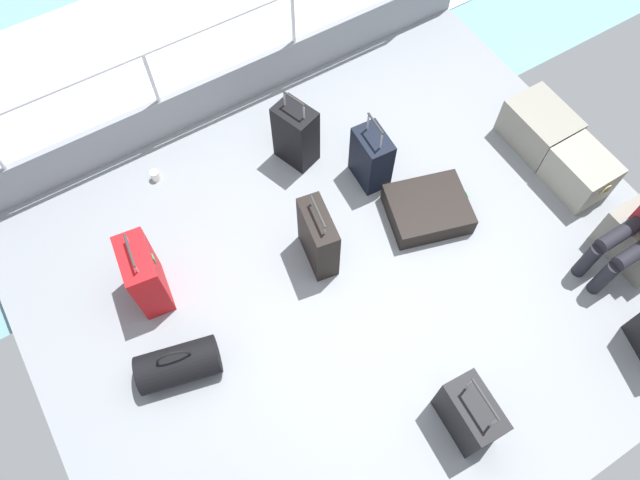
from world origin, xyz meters
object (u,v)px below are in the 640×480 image
object	(u,v)px
suitcase_3	(145,275)
suitcase_4	(318,238)
cargo_crate_0	(539,127)
duffel_bag	(178,365)
suitcase_1	(428,209)
cargo_crate_1	(580,173)
suitcase_5	(469,414)
paper_cup	(155,175)
suitcase_7	(371,158)
suitcase_0	(296,135)

from	to	relation	value
suitcase_3	suitcase_4	size ratio (longest dim) A/B	1.03
cargo_crate_0	duffel_bag	size ratio (longest dim) A/B	0.97
cargo_crate_0	suitcase_1	bearing A→B (deg)	-84.12
suitcase_3	duffel_bag	world-z (taller)	suitcase_3
cargo_crate_1	suitcase_5	world-z (taller)	suitcase_5
cargo_crate_0	suitcase_1	size ratio (longest dim) A/B	0.80
suitcase_5	suitcase_4	bearing A→B (deg)	-173.79
cargo_crate_0	suitcase_4	bearing A→B (deg)	-90.51
suitcase_5	paper_cup	bearing A→B (deg)	-161.81
cargo_crate_0	suitcase_7	distance (m)	1.61
suitcase_3	paper_cup	world-z (taller)	suitcase_3
duffel_bag	cargo_crate_1	bearing A→B (deg)	85.49
suitcase_5	suitcase_7	distance (m)	2.26
suitcase_0	suitcase_5	xyz separation A→B (m)	(2.71, -0.18, -0.06)
cargo_crate_0	suitcase_3	bearing A→B (deg)	-96.80
suitcase_1	suitcase_5	xyz separation A→B (m)	(1.57, -0.82, 0.15)
suitcase_4	paper_cup	bearing A→B (deg)	-149.34
duffel_bag	suitcase_7	bearing A→B (deg)	108.55
cargo_crate_1	suitcase_7	distance (m)	1.84
suitcase_0	duffel_bag	distance (m)	2.20
cargo_crate_1	suitcase_0	world-z (taller)	suitcase_0
cargo_crate_1	suitcase_1	world-z (taller)	cargo_crate_1
suitcase_5	suitcase_3	bearing A→B (deg)	-144.91
suitcase_5	duffel_bag	xyz separation A→B (m)	(-1.43, -1.59, -0.10)
suitcase_5	paper_cup	distance (m)	3.33
suitcase_3	suitcase_0	bearing A→B (deg)	108.55
suitcase_4	suitcase_1	bearing A→B (deg)	81.07
cargo_crate_1	paper_cup	world-z (taller)	cargo_crate_1
suitcase_4	suitcase_5	size ratio (longest dim) A/B	1.02
suitcase_1	cargo_crate_0	bearing A→B (deg)	95.88
cargo_crate_0	suitcase_4	world-z (taller)	suitcase_4
suitcase_1	suitcase_4	bearing A→B (deg)	-98.93
suitcase_7	duffel_bag	world-z (taller)	suitcase_7
suitcase_7	suitcase_3	bearing A→B (deg)	-89.22
cargo_crate_1	duffel_bag	xyz separation A→B (m)	(-0.29, -3.73, -0.05)
suitcase_5	duffel_bag	world-z (taller)	suitcase_5
cargo_crate_0	suitcase_3	size ratio (longest dim) A/B	0.85
cargo_crate_0	suitcase_3	xyz separation A→B (m)	(-0.44, -3.67, 0.13)
cargo_crate_0	suitcase_1	xyz separation A→B (m)	(0.14, -1.34, -0.10)
suitcase_5	duffel_bag	bearing A→B (deg)	-131.81
cargo_crate_0	suitcase_3	distance (m)	3.70
suitcase_7	paper_cup	bearing A→B (deg)	-120.73
suitcase_4	duffel_bag	bearing A→B (deg)	-78.00
suitcase_1	suitcase_0	bearing A→B (deg)	-150.61
cargo_crate_1	suitcase_1	size ratio (longest dim) A/B	0.69
suitcase_5	paper_cup	size ratio (longest dim) A/B	7.19
suitcase_1	duffel_bag	distance (m)	2.42
suitcase_0	suitcase_3	distance (m)	1.78
suitcase_3	suitcase_5	world-z (taller)	suitcase_3
cargo_crate_0	suitcase_1	distance (m)	1.35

